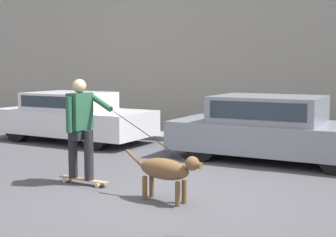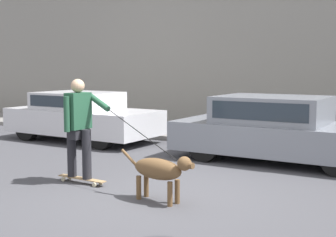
% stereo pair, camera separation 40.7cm
% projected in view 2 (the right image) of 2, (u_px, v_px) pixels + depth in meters
% --- Properties ---
extents(ground_plane, '(36.00, 36.00, 0.00)m').
position_uv_depth(ground_plane, '(162.00, 194.00, 6.78)').
color(ground_plane, '#47474C').
extents(back_wall, '(32.00, 0.30, 5.75)m').
position_uv_depth(back_wall, '(295.00, 26.00, 12.03)').
color(back_wall, gray).
rests_on(back_wall, ground_plane).
extents(sidewalk_curb, '(30.00, 2.12, 0.11)m').
position_uv_depth(sidewalk_curb, '(277.00, 141.00, 11.29)').
color(sidewalk_curb, gray).
rests_on(sidewalk_curb, ground_plane).
extents(parked_car_0, '(3.94, 1.80, 1.21)m').
position_uv_depth(parked_car_0, '(82.00, 117.00, 11.67)').
color(parked_car_0, black).
rests_on(parked_car_0, ground_plane).
extents(parked_car_1, '(4.07, 1.79, 1.27)m').
position_uv_depth(parked_car_1, '(278.00, 130.00, 9.10)').
color(parked_car_1, black).
rests_on(parked_car_1, ground_plane).
extents(dog, '(1.26, 0.39, 0.68)m').
position_uv_depth(dog, '(160.00, 170.00, 6.34)').
color(dog, brown).
rests_on(dog, ground_plane).
extents(skateboarder, '(2.48, 0.59, 1.65)m').
position_uv_depth(skateboarder, '(79.00, 124.00, 7.32)').
color(skateboarder, beige).
rests_on(skateboarder, ground_plane).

